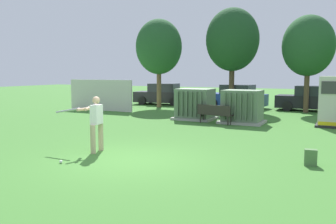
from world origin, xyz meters
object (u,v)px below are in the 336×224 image
(parked_car_left_of_center, at_px, (236,97))
(parked_car_right_of_center, at_px, (311,99))
(park_bench, at_px, (215,113))
(backpack, at_px, (311,158))
(generator_enclosure, at_px, (336,102))
(sports_ball, at_px, (61,162))
(batter, at_px, (95,121))
(transformer_mid_west, at_px, (242,107))
(transformer_west, at_px, (195,105))
(parked_car_leftmost, at_px, (162,95))

(parked_car_left_of_center, relative_size, parked_car_right_of_center, 1.04)
(park_bench, xyz_separation_m, backpack, (4.88, -6.29, -0.32))
(generator_enclosure, relative_size, sports_ball, 25.56)
(sports_ball, distance_m, parked_car_left_of_center, 17.42)
(batter, distance_m, sports_ball, 1.84)
(backpack, xyz_separation_m, parked_car_right_of_center, (-1.27, 14.70, 0.54))
(park_bench, bearing_deg, sports_ball, -97.88)
(transformer_mid_west, distance_m, parked_car_right_of_center, 7.93)
(transformer_mid_west, bearing_deg, sports_ball, -103.39)
(transformer_west, bearing_deg, transformer_mid_west, -5.74)
(batter, relative_size, backpack, 3.95)
(transformer_west, height_order, parked_car_right_of_center, same)
(transformer_mid_west, xyz_separation_m, parked_car_left_of_center, (-2.43, 7.44, -0.04))
(transformer_west, distance_m, backpack, 9.80)
(transformer_mid_west, distance_m, batter, 8.72)
(transformer_west, distance_m, transformer_mid_west, 2.62)
(transformer_mid_west, bearing_deg, parked_car_leftmost, 137.90)
(sports_ball, bearing_deg, batter, 91.88)
(park_bench, bearing_deg, transformer_west, 142.54)
(transformer_mid_west, bearing_deg, backpack, -62.31)
(transformer_west, xyz_separation_m, transformer_mid_west, (2.60, -0.26, 0.00))
(park_bench, height_order, parked_car_leftmost, parked_car_leftmost)
(sports_ball, relative_size, backpack, 0.20)
(transformer_west, relative_size, park_bench, 1.14)
(transformer_west, bearing_deg, parked_car_leftmost, 128.13)
(transformer_west, xyz_separation_m, backpack, (6.37, -7.43, -0.57))
(batter, xyz_separation_m, sports_ball, (0.05, -1.59, -0.93))
(batter, relative_size, parked_car_leftmost, 0.40)
(transformer_mid_west, bearing_deg, generator_enclosure, 9.55)
(generator_enclosure, distance_m, park_bench, 5.49)
(generator_enclosure, xyz_separation_m, batter, (-6.54, -9.07, -0.16))
(generator_enclosure, distance_m, parked_car_leftmost, 14.09)
(transformer_west, distance_m, parked_car_leftmost, 9.14)
(generator_enclosure, relative_size, backpack, 5.23)
(park_bench, xyz_separation_m, batter, (-1.31, -7.50, 0.44))
(transformer_mid_west, distance_m, backpack, 8.12)
(sports_ball, xyz_separation_m, parked_car_left_of_center, (-0.05, 17.40, 0.71))
(batter, bearing_deg, generator_enclosure, 54.21)
(park_bench, relative_size, sports_ball, 20.49)
(parked_car_left_of_center, bearing_deg, backpack, -67.04)
(transformer_west, relative_size, sports_ball, 23.33)
(batter, height_order, parked_car_right_of_center, batter)
(transformer_west, height_order, sports_ball, transformer_west)
(parked_car_right_of_center, bearing_deg, batter, -107.19)
(transformer_west, relative_size, parked_car_left_of_center, 0.48)
(generator_enclosure, xyz_separation_m, park_bench, (-5.23, -1.57, -0.60))
(parked_car_left_of_center, bearing_deg, sports_ball, -89.83)
(batter, distance_m, parked_car_left_of_center, 15.82)
(backpack, relative_size, parked_car_left_of_center, 0.10)
(backpack, height_order, parked_car_leftmost, parked_car_leftmost)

